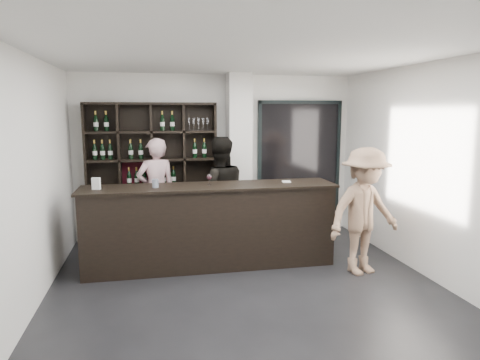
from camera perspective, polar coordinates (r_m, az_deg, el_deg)
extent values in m
cube|color=black|center=(5.50, 1.43, -15.04)|extent=(5.00, 5.50, 0.01)
cube|color=silver|center=(7.55, -0.15, 3.05)|extent=(0.40, 0.40, 2.90)
cube|color=black|center=(8.09, 7.91, 3.00)|extent=(1.60, 0.08, 2.10)
cube|color=black|center=(8.09, 7.91, 3.00)|extent=(1.48, 0.02, 1.98)
cube|color=black|center=(6.27, -3.96, -6.29)|extent=(3.56, 0.67, 1.17)
cube|color=black|center=(6.14, -4.03, -0.87)|extent=(3.64, 0.75, 0.03)
imported|color=beige|center=(7.42, -11.09, -1.48)|extent=(0.75, 0.58, 1.81)
imported|color=black|center=(6.95, -2.78, -1.86)|extent=(0.92, 0.73, 1.85)
imported|color=#98745A|center=(6.16, 16.25, -4.04)|extent=(1.27, 0.91, 1.77)
cylinder|color=silver|center=(6.05, -11.23, -0.44)|extent=(0.10, 0.10, 0.12)
cube|color=white|center=(6.42, 6.20, -0.23)|extent=(0.13, 0.13, 0.02)
cube|color=white|center=(6.10, -18.64, -0.46)|extent=(0.12, 0.08, 0.16)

